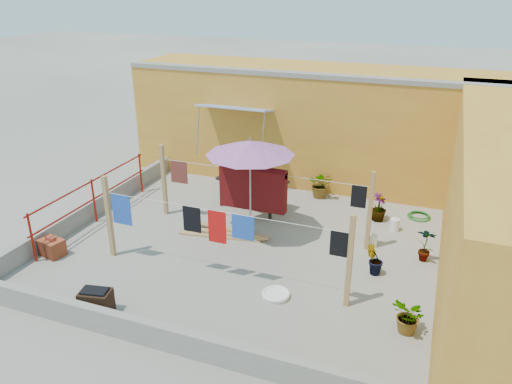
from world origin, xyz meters
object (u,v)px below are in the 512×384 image
at_px(water_jug_a, 395,225).
at_px(green_hose, 419,216).
at_px(brick_stack, 52,247).
at_px(brazier, 96,302).
at_px(patio_umbrella, 250,148).
at_px(water_jug_b, 372,241).
at_px(plant_back_a, 321,184).
at_px(outdoor_table, 252,182).
at_px(white_basin, 276,294).

bearing_deg(water_jug_a, green_hose, 62.26).
relative_size(brick_stack, brazier, 0.96).
bearing_deg(green_hose, water_jug_a, -117.74).
bearing_deg(brazier, patio_umbrella, 68.65).
distance_m(water_jug_b, plant_back_a, 2.85).
distance_m(brick_stack, green_hose, 8.57).
xyz_separation_m(patio_umbrella, outdoor_table, (-0.51, 1.42, -1.37)).
bearing_deg(brick_stack, outdoor_table, 50.72).
xyz_separation_m(outdoor_table, brick_stack, (-3.09, -3.78, -0.53)).
relative_size(brick_stack, plant_back_a, 0.77).
relative_size(patio_umbrella, outdoor_table, 1.27).
distance_m(water_jug_b, green_hose, 2.08).
bearing_deg(water_jug_a, plant_back_a, 148.41).
distance_m(patio_umbrella, outdoor_table, 2.04).
xyz_separation_m(water_jug_b, green_hose, (0.86, 1.89, -0.10)).
bearing_deg(patio_umbrella, water_jug_a, 24.86).
bearing_deg(water_jug_b, brazier, -134.90).
xyz_separation_m(patio_umbrella, water_jug_a, (3.06, 1.42, -1.94)).
bearing_deg(water_jug_b, water_jug_a, 69.07).
bearing_deg(water_jug_a, brick_stack, -150.45).
distance_m(white_basin, water_jug_b, 2.91).
bearing_deg(outdoor_table, white_basin, -62.42).
bearing_deg(patio_umbrella, green_hose, 33.52).
distance_m(brazier, green_hose, 7.84).
bearing_deg(water_jug_b, white_basin, -118.02).
height_order(white_basin, green_hose, white_basin).
bearing_deg(white_basin, plant_back_a, 94.41).
height_order(white_basin, water_jug_b, water_jug_b).
bearing_deg(water_jug_a, brazier, -131.41).
height_order(patio_umbrella, outdoor_table, patio_umbrella).
distance_m(patio_umbrella, brazier, 4.37).
relative_size(white_basin, green_hose, 0.94).
xyz_separation_m(patio_umbrella, green_hose, (3.55, 2.35, -2.05)).
height_order(brazier, white_basin, brazier).
relative_size(green_hose, plant_back_a, 0.76).
relative_size(water_jug_b, green_hose, 0.56).
xyz_separation_m(brazier, plant_back_a, (2.40, 6.40, 0.14)).
bearing_deg(green_hose, plant_back_a, 172.16).
distance_m(water_jug_a, water_jug_b, 1.02).
distance_m(patio_umbrella, white_basin, 3.22).
bearing_deg(patio_umbrella, outdoor_table, 109.69).
bearing_deg(brick_stack, plant_back_a, 48.03).
xyz_separation_m(patio_umbrella, plant_back_a, (0.96, 2.71, -1.72)).
bearing_deg(brazier, green_hose, 50.41).
distance_m(patio_umbrella, water_jug_b, 3.36).
distance_m(brazier, water_jug_b, 5.86).
distance_m(patio_umbrella, water_jug_a, 3.89).
height_order(patio_umbrella, water_jug_a, patio_umbrella).
bearing_deg(brazier, outdoor_table, 79.65).
relative_size(white_basin, water_jug_a, 1.57).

